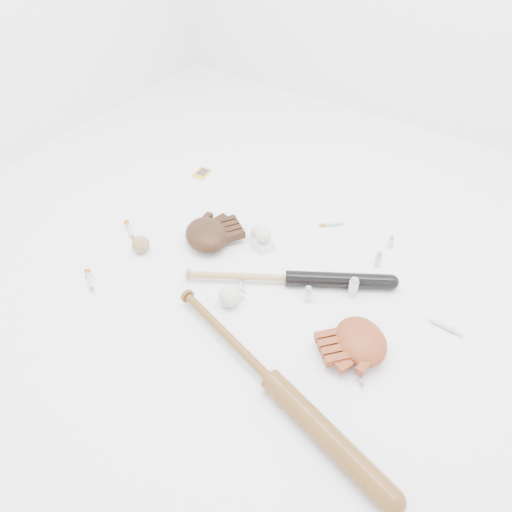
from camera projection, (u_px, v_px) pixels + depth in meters
The scene contains 21 objects.
bat_dark at pixel (288, 278), 1.91m from camera, with size 0.83×0.06×0.06m, color black, non-canonical shape.
bat_wood at pixel (272, 381), 1.57m from camera, with size 1.01×0.07×0.07m, color brown, non-canonical shape.
glove_dark at pixel (207, 234), 2.08m from camera, with size 0.25×0.25×0.09m, color black, non-canonical shape.
glove_tan at pixel (361, 341), 1.68m from camera, with size 0.25×0.25×0.09m, color maroon, non-canonical shape.
trading_card at pixel (202, 173), 2.48m from camera, with size 0.07×0.09×0.01m, color gold.
pedestal at pixel (263, 245), 2.07m from camera, with size 0.07×0.07×0.04m, color white.
baseball_on_pedestal at pixel (263, 235), 2.04m from camera, with size 0.07×0.07×0.07m, color beige.
baseball_left at pixel (216, 231), 2.11m from camera, with size 0.07×0.07×0.07m, color beige.
baseball_upper at pixel (259, 232), 2.11m from camera, with size 0.07×0.07×0.07m, color beige.
baseball_mid at pixel (229, 296), 1.83m from camera, with size 0.08×0.08×0.08m, color beige.
baseball_aged at pixel (141, 244), 2.05m from camera, with size 0.07×0.07×0.07m, color olive.
syringe_0 at pixel (130, 231), 2.15m from camera, with size 0.16×0.03×0.02m, color #ADBCC6, non-canonical shape.
syringe_1 at pixel (241, 285), 1.92m from camera, with size 0.16×0.03×0.02m, color #ADBCC6, non-canonical shape.
syringe_2 at pixel (333, 224), 2.19m from camera, with size 0.14×0.02×0.02m, color #ADBCC6, non-canonical shape.
syringe_3 at pixel (359, 375), 1.62m from camera, with size 0.13×0.02×0.02m, color #ADBCC6, non-canonical shape.
syringe_4 at pixel (443, 326), 1.77m from camera, with size 0.17×0.03×0.02m, color #ADBCC6, non-canonical shape.
syringe_5 at pixel (90, 282), 1.93m from camera, with size 0.16×0.03×0.02m, color #ADBCC6, non-canonical shape.
vial_0 at pixel (378, 259), 1.99m from camera, with size 0.03×0.03×0.07m, color silver.
vial_1 at pixel (391, 242), 2.07m from camera, with size 0.02×0.02×0.06m, color silver.
vial_2 at pixel (308, 294), 1.85m from camera, with size 0.03×0.03×0.07m, color silver.
vial_3 at pixel (353, 287), 1.87m from camera, with size 0.04×0.04×0.08m, color silver.
Camera 1 is at (0.75, -1.15, 1.40)m, focal length 35.00 mm.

